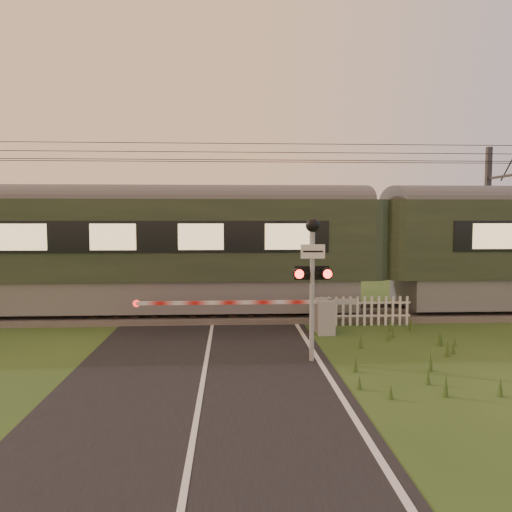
{
  "coord_description": "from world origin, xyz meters",
  "views": [
    {
      "loc": [
        0.61,
        -11.2,
        3.5
      ],
      "look_at": [
        1.34,
        3.2,
        2.4
      ],
      "focal_mm": 35.0,
      "sensor_mm": 36.0,
      "label": 1
    }
  ],
  "objects": [
    {
      "name": "boom_gate",
      "position": [
        3.12,
        3.62,
        0.59
      ],
      "size": [
        6.69,
        0.8,
        1.07
      ],
      "color": "gray",
      "rests_on": "ground"
    },
    {
      "name": "catenary_mast",
      "position": [
        11.12,
        8.72,
        3.32
      ],
      "size": [
        0.2,
        2.45,
        6.37
      ],
      "color": "#2D2D30",
      "rests_on": "ground"
    },
    {
      "name": "ground",
      "position": [
        0.0,
        0.0,
        0.0
      ],
      "size": [
        160.0,
        160.0,
        0.0
      ],
      "primitive_type": "plane",
      "color": "#2C471B",
      "rests_on": "ground"
    },
    {
      "name": "picket_fence",
      "position": [
        4.94,
        4.6,
        0.48
      ],
      "size": [
        3.04,
        0.08,
        0.96
      ],
      "color": "silver",
      "rests_on": "ground"
    },
    {
      "name": "track_bed",
      "position": [
        0.0,
        6.5,
        0.07
      ],
      "size": [
        140.0,
        3.4,
        0.39
      ],
      "color": "#47423D",
      "rests_on": "ground"
    },
    {
      "name": "road",
      "position": [
        0.02,
        -0.23,
        0.01
      ],
      "size": [
        6.0,
        140.0,
        0.03
      ],
      "color": "black",
      "rests_on": "ground"
    },
    {
      "name": "overhead_wires",
      "position": [
        0.0,
        6.5,
        5.72
      ],
      "size": [
        120.0,
        0.62,
        0.62
      ],
      "color": "black",
      "rests_on": "ground"
    },
    {
      "name": "train",
      "position": [
        5.89,
        6.5,
        2.44
      ],
      "size": [
        46.33,
        3.2,
        4.33
      ],
      "color": "slate",
      "rests_on": "ground"
    },
    {
      "name": "crossing_signal",
      "position": [
        2.57,
        0.65,
        2.4
      ],
      "size": [
        0.89,
        0.36,
        3.49
      ],
      "color": "gray",
      "rests_on": "ground"
    }
  ]
}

